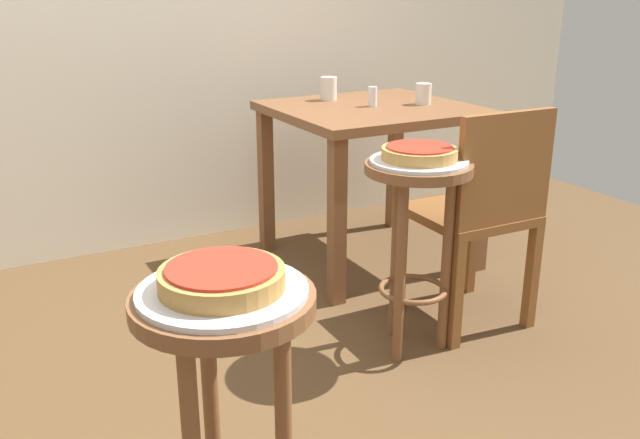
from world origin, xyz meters
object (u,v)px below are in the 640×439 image
serving_plate_foreground (223,291)px  serving_plate_middle (419,161)px  dining_table (371,132)px  pizza_middle (419,153)px  stool_middle (416,216)px  cup_far_edge (329,88)px  stool_foreground (227,378)px  condiment_shaker (373,97)px  pizza_foreground (222,278)px  wooden_chair (480,210)px  cup_near_edge (423,94)px

serving_plate_foreground → serving_plate_middle: bearing=34.8°
serving_plate_foreground → serving_plate_middle: (0.94, 0.66, 0.00)m
serving_plate_foreground → dining_table: 1.93m
pizza_middle → stool_middle: bearing=-153.4°
stool_middle → cup_far_edge: 1.10m
stool_middle → stool_foreground: bearing=-145.2°
serving_plate_middle → condiment_shaker: 0.85m
stool_foreground → dining_table: 1.93m
serving_plate_middle → dining_table: size_ratio=0.39×
serving_plate_foreground → pizza_middle: 1.15m
stool_foreground → pizza_middle: size_ratio=2.74×
pizza_foreground → pizza_middle: same height
cup_far_edge → wooden_chair: (0.09, -1.00, -0.33)m
serving_plate_middle → pizza_middle: pizza_middle is taller
serving_plate_middle → wooden_chair: wooden_chair is taller
serving_plate_foreground → serving_plate_middle: size_ratio=1.01×
pizza_foreground → wooden_chair: bearing=28.7°
condiment_shaker → wooden_chair: size_ratio=0.10×
pizza_middle → wooden_chair: bearing=6.4°
serving_plate_foreground → pizza_middle: (0.94, 0.66, 0.03)m
pizza_foreground → serving_plate_middle: size_ratio=0.74×
serving_plate_middle → cup_far_edge: (0.23, 1.04, 0.09)m
pizza_foreground → stool_middle: bearing=34.8°
stool_foreground → pizza_middle: pizza_middle is taller
stool_foreground → cup_near_edge: bearing=42.8°
serving_plate_foreground → dining_table: size_ratio=0.39×
stool_middle → wooden_chair: (0.32, 0.04, -0.04)m
condiment_shaker → cup_near_edge: bearing=-15.4°
pizza_middle → cup_near_edge: 0.91m
pizza_foreground → dining_table: pizza_foreground is taller
dining_table → cup_far_edge: bearing=111.3°
pizza_foreground → dining_table: size_ratio=0.29×
stool_middle → cup_near_edge: (0.55, 0.72, 0.28)m
dining_table → stool_foreground: bearing=-131.0°
stool_foreground → condiment_shaker: 1.94m
wooden_chair → cup_far_edge: bearing=95.0°
serving_plate_foreground → condiment_shaker: size_ratio=3.84×
stool_foreground → stool_middle: size_ratio=1.00×
stool_middle → wooden_chair: wooden_chair is taller
dining_table → cup_near_edge: 0.29m
stool_middle → serving_plate_middle: 0.19m
stool_foreground → serving_plate_foreground: size_ratio=2.07×
pizza_middle → dining_table: size_ratio=0.30×
pizza_middle → serving_plate_middle: bearing=-90.0°
stool_middle → pizza_middle: pizza_middle is taller
stool_foreground → cup_far_edge: bearing=55.2°
serving_plate_middle → dining_table: dining_table is taller
cup_near_edge → stool_foreground: bearing=-137.2°
pizza_foreground → pizza_middle: size_ratio=0.97×
dining_table → condiment_shaker: (-0.00, -0.01, 0.16)m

